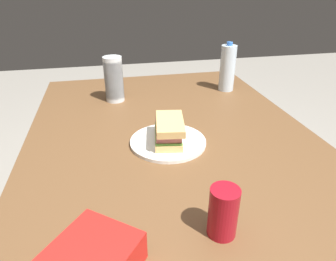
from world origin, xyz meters
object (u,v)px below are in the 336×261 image
at_px(dining_table, 183,180).
at_px(soda_can_red, 223,212).
at_px(sandwich, 169,130).
at_px(paper_plate, 168,142).
at_px(plastic_cup_stack, 114,79).
at_px(water_bottle_spare, 227,68).

distance_m(dining_table, soda_can_red, 0.34).
bearing_deg(soda_can_red, sandwich, -175.49).
height_order(paper_plate, plastic_cup_stack, plastic_cup_stack).
xyz_separation_m(dining_table, water_bottle_spare, (-0.58, 0.37, 0.19)).
xyz_separation_m(sandwich, soda_can_red, (0.42, 0.03, 0.01)).
bearing_deg(soda_can_red, water_bottle_spare, 157.83).
height_order(paper_plate, soda_can_red, soda_can_red).
relative_size(soda_can_red, water_bottle_spare, 0.51).
bearing_deg(dining_table, soda_can_red, 1.41).
distance_m(paper_plate, water_bottle_spare, 0.63).
bearing_deg(sandwich, water_bottle_spare, 140.15).
xyz_separation_m(paper_plate, sandwich, (0.00, 0.00, 0.05)).
distance_m(paper_plate, plastic_cup_stack, 0.48).
height_order(sandwich, soda_can_red, soda_can_red).
distance_m(dining_table, paper_plate, 0.14).
distance_m(dining_table, sandwich, 0.17).
height_order(paper_plate, water_bottle_spare, water_bottle_spare).
distance_m(paper_plate, soda_can_red, 0.43).
height_order(paper_plate, sandwich, sandwich).
relative_size(dining_table, plastic_cup_stack, 8.83).
bearing_deg(sandwich, dining_table, 13.36).
height_order(dining_table, water_bottle_spare, water_bottle_spare).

